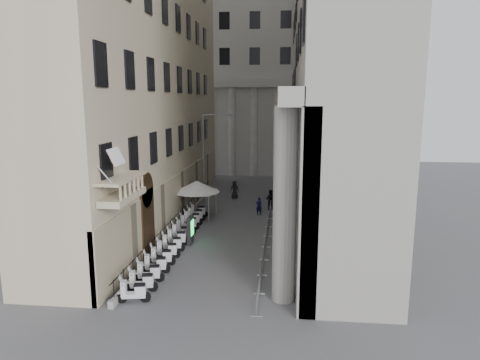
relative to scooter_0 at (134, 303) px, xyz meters
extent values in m
cube|color=beige|center=(-4.13, 17.17, 17.00)|extent=(5.00, 36.00, 34.00)
cube|color=beige|center=(3.37, 43.17, 15.00)|extent=(22.00, 10.00, 30.00)
cylinder|color=silver|center=(-1.64, 15.35, 1.11)|extent=(0.06, 0.06, 2.22)
cylinder|color=silver|center=(1.18, 15.35, 1.11)|extent=(0.06, 0.06, 2.22)
cylinder|color=silver|center=(-1.64, 18.17, 1.11)|extent=(0.06, 0.06, 2.22)
cylinder|color=silver|center=(1.18, 18.17, 1.11)|extent=(0.06, 0.06, 2.22)
cube|color=white|center=(-0.23, 16.76, 2.27)|extent=(3.03, 3.03, 0.12)
cone|color=white|center=(-0.23, 16.76, 2.77)|extent=(4.03, 4.03, 1.01)
cylinder|color=gray|center=(-0.17, 20.12, 4.47)|extent=(0.16, 0.16, 8.94)
cylinder|color=gray|center=(1.11, 20.52, 8.94)|extent=(2.60, 0.91, 0.12)
cube|color=gray|center=(2.28, 20.88, 8.89)|extent=(0.61, 0.40, 0.17)
cube|color=black|center=(0.87, 9.35, 1.01)|extent=(0.32, 0.96, 2.01)
cube|color=#19E54C|center=(1.03, 9.35, 1.23)|extent=(0.06, 0.73, 1.12)
imported|color=black|center=(5.31, 17.87, 0.81)|extent=(0.69, 0.58, 1.62)
imported|color=black|center=(6.27, 19.85, 0.97)|extent=(1.12, 0.98, 1.95)
imported|color=black|center=(2.32, 24.35, 0.94)|extent=(0.96, 0.66, 1.88)
camera|label=1|loc=(7.58, -19.79, 10.23)|focal=32.00mm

